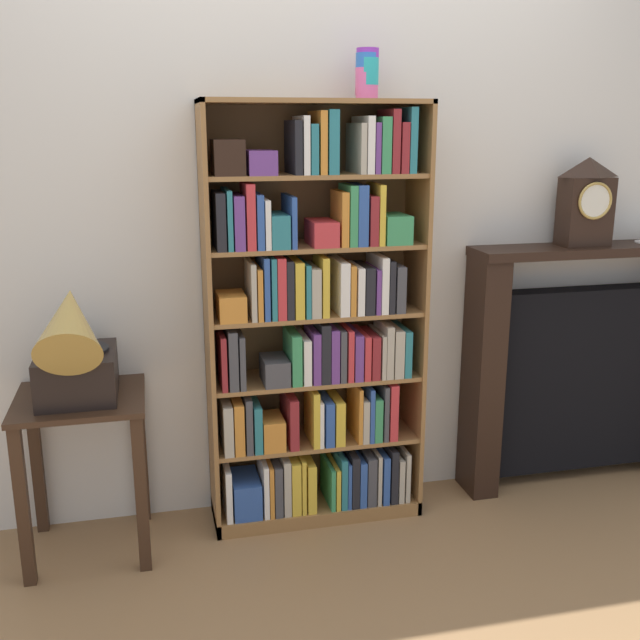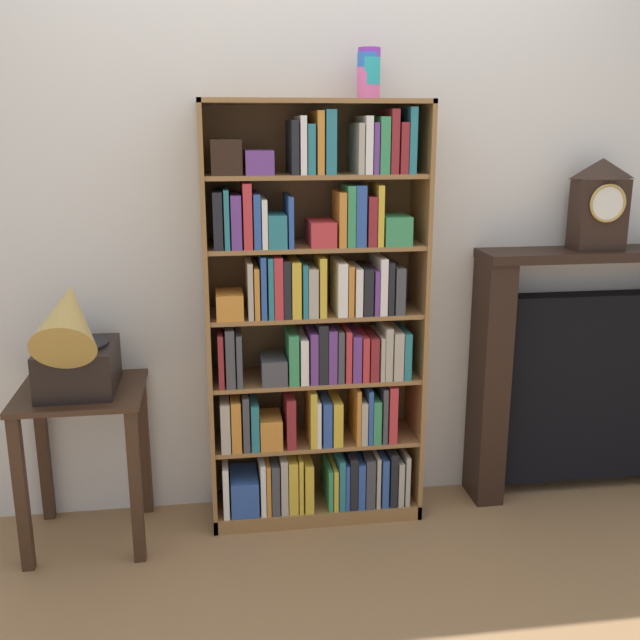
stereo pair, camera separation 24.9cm
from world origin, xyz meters
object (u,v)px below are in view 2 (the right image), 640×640
fireplace_mantel (593,375)px  bookshelf (315,337)px  side_table_left (84,431)px  gramophone (73,343)px  mantel_clock (599,204)px  cup_stack (369,74)px

fireplace_mantel → bookshelf: bearing=-177.5°
side_table_left → fireplace_mantel: fireplace_mantel is taller
side_table_left → gramophone: 0.38m
bookshelf → fireplace_mantel: (1.27, 0.06, -0.25)m
bookshelf → gramophone: size_ratio=3.41×
bookshelf → mantel_clock: 1.32m
cup_stack → mantel_clock: 1.12m
fireplace_mantel → mantel_clock: 0.77m
side_table_left → fireplace_mantel: 2.20m
bookshelf → side_table_left: (-0.93, -0.07, -0.33)m
fireplace_mantel → mantel_clock: bearing=-159.0°
cup_stack → bookshelf: bearing=-171.0°
mantel_clock → gramophone: bearing=-175.6°
cup_stack → side_table_left: (-1.14, -0.11, -1.35)m
bookshelf → gramophone: (-0.93, -0.13, 0.05)m
bookshelf → cup_stack: cup_stack is taller
fireplace_mantel → mantel_clock: mantel_clock is taller
mantel_clock → bookshelf: bearing=-178.4°
bookshelf → side_table_left: bookshelf is taller
mantel_clock → side_table_left: bearing=-177.1°
cup_stack → gramophone: size_ratio=0.37×
cup_stack → fireplace_mantel: (1.05, 0.02, -1.27)m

